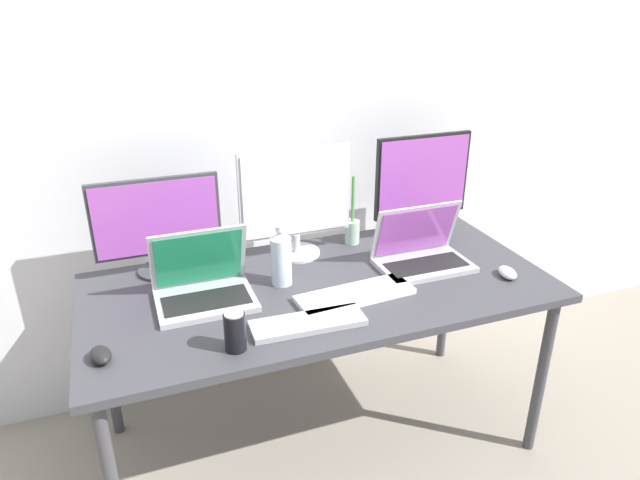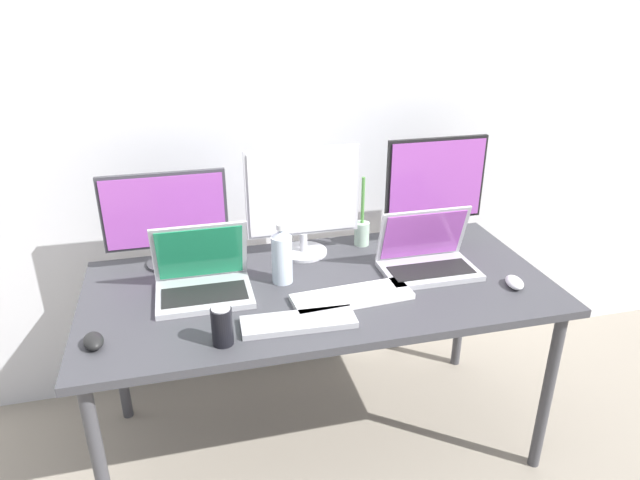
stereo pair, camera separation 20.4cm
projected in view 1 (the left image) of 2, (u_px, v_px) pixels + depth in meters
name	position (u px, v px, depth m)	size (l,w,h in m)	color
ground_plane	(320.00, 438.00, 2.41)	(16.00, 16.00, 0.00)	gray
wall_back	(271.00, 104.00, 2.39)	(7.00, 0.08, 2.60)	silver
work_desk	(320.00, 298.00, 2.14)	(1.71, 0.81, 0.74)	#424247
monitor_left	(157.00, 223.00, 2.12)	(0.47, 0.19, 0.38)	#38383D
monitor_center	(296.00, 200.00, 2.25)	(0.46, 0.19, 0.45)	silver
monitor_right	(422.00, 183.00, 2.43)	(0.43, 0.19, 0.45)	black
laptop_silver	(203.00, 284.00, 1.99)	(0.34, 0.26, 0.26)	#B7B7BC
laptop_secondary	(421.00, 252.00, 2.24)	(0.36, 0.23, 0.24)	#B7B7BC
keyboard_main	(308.00, 323.00, 1.85)	(0.37, 0.12, 0.02)	#B2B2B7
keyboard_aux	(355.00, 295.00, 2.02)	(0.42, 0.14, 0.02)	white
mouse_by_keyboard	(101.00, 355.00, 1.67)	(0.06, 0.09, 0.04)	black
mouse_by_laptop	(507.00, 273.00, 2.16)	(0.06, 0.10, 0.03)	silver
water_bottle	(281.00, 258.00, 2.08)	(0.08, 0.08, 0.23)	silver
soda_can_near_keyboard	(235.00, 332.00, 1.71)	(0.07, 0.07, 0.13)	black
bamboo_vase	(352.00, 229.00, 2.43)	(0.06, 0.06, 0.30)	#B2D1B7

